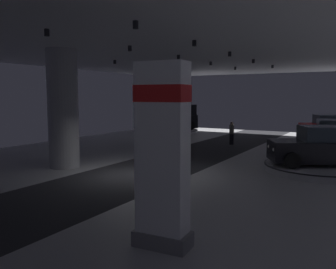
# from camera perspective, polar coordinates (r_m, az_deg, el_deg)

# --- Properties ---
(ground) EXTENTS (24.00, 44.00, 0.06)m
(ground) POSITION_cam_1_polar(r_m,az_deg,el_deg) (15.35, -5.61, -6.50)
(ground) COLOR #B2B2B7
(ceiling_with_spotlights) EXTENTS (24.00, 44.00, 0.39)m
(ceiling_with_spotlights) POSITION_cam_1_polar(r_m,az_deg,el_deg) (15.14, -5.84, 14.55)
(ceiling_with_spotlights) COLOR silver
(column_left) EXTENTS (1.40, 1.40, 5.50)m
(column_left) POSITION_cam_1_polar(r_m,az_deg,el_deg) (17.20, -16.58, 3.97)
(column_left) COLOR #ADADB2
(column_left) RESTS_ON ground
(brand_sign_pylon) EXTENTS (1.31, 0.73, 4.07)m
(brand_sign_pylon) POSITION_cam_1_polar(r_m,az_deg,el_deg) (7.69, -0.90, -3.07)
(brand_sign_pylon) COLOR slate
(brand_sign_pylon) RESTS_ON ground
(display_platform_mid_right) EXTENTS (4.65, 4.65, 0.34)m
(display_platform_mid_right) POSITION_cam_1_polar(r_m,az_deg,el_deg) (17.03, 23.13, -4.98)
(display_platform_mid_right) COLOR #B7B7BC
(display_platform_mid_right) RESTS_ON ground
(display_car_mid_right) EXTENTS (4.56, 3.55, 1.71)m
(display_car_mid_right) POSITION_cam_1_polar(r_m,az_deg,el_deg) (16.89, 23.36, -1.93)
(display_car_mid_right) COLOR black
(display_car_mid_right) RESTS_ON display_platform_mid_right
(display_platform_far_right) EXTENTS (4.99, 4.99, 0.32)m
(display_platform_far_right) POSITION_cam_1_polar(r_m,az_deg,el_deg) (22.04, 24.88, -2.64)
(display_platform_far_right) COLOR silver
(display_platform_far_right) RESTS_ON ground
(display_car_far_right) EXTENTS (2.90, 4.48, 1.71)m
(display_car_far_right) POSITION_cam_1_polar(r_m,az_deg,el_deg) (21.96, 24.98, -0.29)
(display_car_far_right) COLOR #2D5638
(display_car_far_right) RESTS_ON display_platform_far_right
(display_platform_deep_left) EXTENTS (5.68, 5.68, 0.28)m
(display_platform_deep_left) POSITION_cam_1_polar(r_m,az_deg,el_deg) (32.61, -0.16, 0.60)
(display_platform_deep_left) COLOR #B7B7BC
(display_platform_deep_left) RESTS_ON ground
(pickup_truck_deep_left) EXTENTS (5.30, 5.16, 2.30)m
(pickup_truck_deep_left) POSITION_cam_1_polar(r_m,az_deg,el_deg) (32.59, 0.39, 2.46)
(pickup_truck_deep_left) COLOR black
(pickup_truck_deep_left) RESTS_ON display_platform_deep_left
(display_platform_deep_right) EXTENTS (4.56, 4.56, 0.26)m
(display_platform_deep_right) POSITION_cam_1_polar(r_m,az_deg,el_deg) (29.12, 24.69, -0.67)
(display_platform_deep_right) COLOR #333338
(display_platform_deep_right) RESTS_ON ground
(display_car_deep_right) EXTENTS (4.56, 3.61, 1.71)m
(display_car_deep_right) POSITION_cam_1_polar(r_m,az_deg,el_deg) (29.02, 24.71, 1.05)
(display_car_deep_right) COLOR red
(display_car_deep_right) RESTS_ON display_platform_deep_right
(visitor_walking_near) EXTENTS (0.32, 0.32, 1.59)m
(visitor_walking_near) POSITION_cam_1_polar(r_m,az_deg,el_deg) (24.75, 10.23, 0.45)
(visitor_walking_near) COLOR black
(visitor_walking_near) RESTS_ON ground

